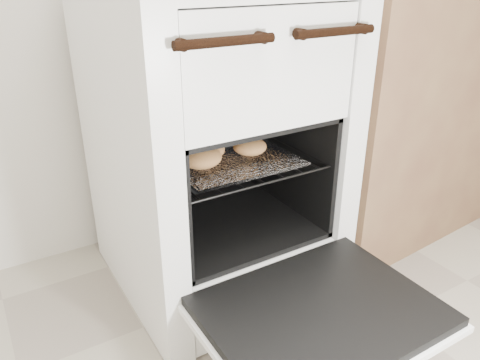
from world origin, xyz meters
name	(u,v)px	position (x,y,z in m)	size (l,w,h in m)	color
stove	(214,147)	(-0.02, 1.16, 0.46)	(0.61, 0.68, 0.94)	white
oven_door	(320,314)	(-0.02, 0.64, 0.20)	(0.55, 0.43, 0.04)	black
oven_rack	(225,158)	(-0.02, 1.09, 0.45)	(0.45, 0.43, 0.01)	black
foil_sheet	(229,158)	(-0.02, 1.07, 0.45)	(0.35, 0.31, 0.01)	white
baked_rolls	(215,152)	(-0.07, 1.07, 0.48)	(0.28, 0.18, 0.06)	#BB864B
counter	(389,100)	(0.79, 1.22, 0.47)	(0.95, 0.63, 0.95)	brown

